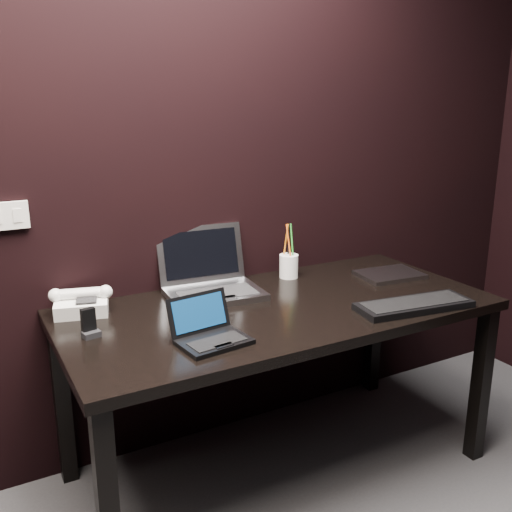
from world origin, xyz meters
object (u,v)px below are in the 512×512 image
desk_phone (82,302)px  pen_cup (289,265)px  closed_laptop (390,275)px  netbook (210,333)px  ext_keyboard (414,305)px  desk (279,323)px  mobile_phone (89,326)px  silver_laptop (211,282)px

desk_phone → pen_cup: size_ratio=0.96×
closed_laptop → desk_phone: (-1.34, 0.21, 0.03)m
netbook → closed_laptop: (1.02, 0.26, -0.02)m
ext_keyboard → desk: bearing=147.0°
mobile_phone → closed_laptop: bearing=1.0°
netbook → closed_laptop: bearing=14.4°
closed_laptop → pen_cup: bearing=152.6°
closed_laptop → pen_cup: (-0.41, 0.21, 0.05)m
netbook → silver_laptop: (0.20, 0.44, 0.02)m
silver_laptop → closed_laptop: size_ratio=1.35×
mobile_phone → pen_cup: bearing=14.0°
desk → netbook: (-0.38, -0.19, 0.11)m
closed_laptop → desk_phone: bearing=171.0°
desk_phone → desk: bearing=-22.1°
desk_phone → mobile_phone: size_ratio=2.41×
silver_laptop → pen_cup: bearing=5.1°
desk → silver_laptop: 0.34m
ext_keyboard → netbook: bearing=173.2°
netbook → closed_laptop: netbook is taller
netbook → silver_laptop: silver_laptop is taller
silver_laptop → desk_phone: (-0.52, 0.03, -0.01)m
ext_keyboard → closed_laptop: ext_keyboard is taller
desk_phone → ext_keyboard: bearing=-26.6°
pen_cup → silver_laptop: bearing=-174.9°
silver_laptop → closed_laptop: silver_laptop is taller
desk → pen_cup: size_ratio=6.80×
desk → ext_keyboard: 0.53m
netbook → desk_phone: netbook is taller
netbook → ext_keyboard: 0.83m
desk → ext_keyboard: bearing=-33.0°
netbook → desk_phone: (-0.32, 0.47, 0.01)m
mobile_phone → desk_phone: bearing=83.7°
closed_laptop → desk_phone: size_ratio=1.25×
mobile_phone → netbook: bearing=-34.7°
desk → mobile_phone: mobile_phone is taller
netbook → ext_keyboard: netbook is taller
ext_keyboard → mobile_phone: mobile_phone is taller
silver_laptop → ext_keyboard: (0.62, -0.54, -0.04)m
desk → pen_cup: bearing=52.3°
desk → netbook: size_ratio=6.78×
ext_keyboard → mobile_phone: 1.22m
ext_keyboard → silver_laptop: bearing=139.1°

